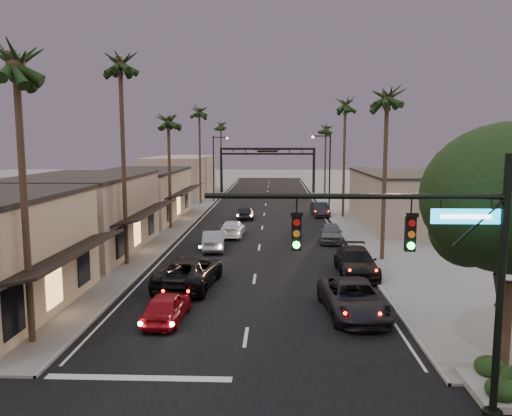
# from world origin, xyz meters

# --- Properties ---
(ground) EXTENTS (200.00, 200.00, 0.00)m
(ground) POSITION_xyz_m (0.00, 40.00, 0.00)
(ground) COLOR slate
(ground) RESTS_ON ground
(road) EXTENTS (14.00, 120.00, 0.02)m
(road) POSITION_xyz_m (0.00, 45.00, 0.00)
(road) COLOR black
(road) RESTS_ON ground
(sidewalk_left) EXTENTS (5.00, 92.00, 0.12)m
(sidewalk_left) POSITION_xyz_m (-9.50, 52.00, 0.06)
(sidewalk_left) COLOR slate
(sidewalk_left) RESTS_ON ground
(sidewalk_right) EXTENTS (5.00, 92.00, 0.12)m
(sidewalk_right) POSITION_xyz_m (9.50, 52.00, 0.06)
(sidewalk_right) COLOR slate
(sidewalk_right) RESTS_ON ground
(storefront_mid) EXTENTS (8.00, 14.00, 5.50)m
(storefront_mid) POSITION_xyz_m (-13.00, 26.00, 2.75)
(storefront_mid) COLOR gray
(storefront_mid) RESTS_ON ground
(storefront_far) EXTENTS (8.00, 16.00, 5.00)m
(storefront_far) POSITION_xyz_m (-13.00, 42.00, 2.50)
(storefront_far) COLOR #BBAF8E
(storefront_far) RESTS_ON ground
(storefront_dist) EXTENTS (8.00, 20.00, 6.00)m
(storefront_dist) POSITION_xyz_m (-13.00, 65.00, 3.00)
(storefront_dist) COLOR gray
(storefront_dist) RESTS_ON ground
(building_right) EXTENTS (8.00, 18.00, 5.00)m
(building_right) POSITION_xyz_m (14.00, 40.00, 2.50)
(building_right) COLOR gray
(building_right) RESTS_ON ground
(traffic_signal) EXTENTS (8.51, 0.22, 7.80)m
(traffic_signal) POSITION_xyz_m (5.69, 4.00, 5.08)
(traffic_signal) COLOR black
(traffic_signal) RESTS_ON ground
(planter) EXTENTS (2.20, 2.60, 0.24)m
(planter) POSITION_xyz_m (8.60, 5.50, 0.00)
(planter) COLOR gray
(planter) RESTS_ON ground
(arch) EXTENTS (15.20, 0.40, 7.27)m
(arch) POSITION_xyz_m (0.00, 70.00, 5.53)
(arch) COLOR black
(arch) RESTS_ON ground
(streetlight_right) EXTENTS (2.13, 0.30, 9.00)m
(streetlight_right) POSITION_xyz_m (6.92, 45.00, 5.33)
(streetlight_right) COLOR black
(streetlight_right) RESTS_ON ground
(streetlight_left) EXTENTS (2.13, 0.30, 9.00)m
(streetlight_left) POSITION_xyz_m (-6.92, 58.00, 5.33)
(streetlight_left) COLOR black
(streetlight_left) RESTS_ON ground
(palm_la) EXTENTS (3.20, 3.20, 13.20)m
(palm_la) POSITION_xyz_m (-8.60, 9.00, 11.44)
(palm_la) COLOR #38281C
(palm_la) RESTS_ON ground
(palm_lb) EXTENTS (3.20, 3.20, 15.20)m
(palm_lb) POSITION_xyz_m (-8.60, 22.00, 13.39)
(palm_lb) COLOR #38281C
(palm_lb) RESTS_ON ground
(palm_lc) EXTENTS (3.20, 3.20, 12.20)m
(palm_lc) POSITION_xyz_m (-8.60, 36.00, 10.47)
(palm_lc) COLOR #38281C
(palm_lc) RESTS_ON ground
(palm_ld) EXTENTS (3.20, 3.20, 14.20)m
(palm_ld) POSITION_xyz_m (-8.60, 55.00, 12.42)
(palm_ld) COLOR #38281C
(palm_ld) RESTS_ON ground
(palm_ra) EXTENTS (3.20, 3.20, 13.20)m
(palm_ra) POSITION_xyz_m (8.60, 24.00, 11.44)
(palm_ra) COLOR #38281C
(palm_ra) RESTS_ON ground
(palm_rb) EXTENTS (3.20, 3.20, 14.20)m
(palm_rb) POSITION_xyz_m (8.60, 44.00, 12.42)
(palm_rb) COLOR #38281C
(palm_rb) RESTS_ON ground
(palm_rc) EXTENTS (3.20, 3.20, 12.20)m
(palm_rc) POSITION_xyz_m (8.60, 64.00, 10.47)
(palm_rc) COLOR #38281C
(palm_rc) RESTS_ON ground
(palm_far) EXTENTS (3.20, 3.20, 13.20)m
(palm_far) POSITION_xyz_m (-8.30, 78.00, 11.44)
(palm_far) COLOR #38281C
(palm_far) RESTS_ON ground
(oncoming_red) EXTENTS (1.79, 4.10, 1.37)m
(oncoming_red) POSITION_xyz_m (-3.71, 11.79, 0.69)
(oncoming_red) COLOR maroon
(oncoming_red) RESTS_ON ground
(oncoming_pickup) EXTENTS (3.50, 6.52, 1.74)m
(oncoming_pickup) POSITION_xyz_m (-3.62, 17.29, 0.87)
(oncoming_pickup) COLOR black
(oncoming_pickup) RESTS_ON ground
(oncoming_silver) EXTENTS (1.98, 4.67, 1.50)m
(oncoming_silver) POSITION_xyz_m (-3.42, 27.03, 0.75)
(oncoming_silver) COLOR gray
(oncoming_silver) RESTS_ON ground
(oncoming_white) EXTENTS (2.10, 4.84, 1.39)m
(oncoming_white) POSITION_xyz_m (-2.48, 32.53, 0.69)
(oncoming_white) COLOR silver
(oncoming_white) RESTS_ON ground
(oncoming_dgrey) EXTENTS (1.89, 4.35, 1.46)m
(oncoming_dgrey) POSITION_xyz_m (-1.92, 42.68, 0.73)
(oncoming_dgrey) COLOR black
(oncoming_dgrey) RESTS_ON ground
(curbside_near) EXTENTS (3.17, 5.98, 1.60)m
(curbside_near) POSITION_xyz_m (4.93, 12.94, 0.80)
(curbside_near) COLOR black
(curbside_near) RESTS_ON ground
(curbside_black) EXTENTS (2.29, 5.62, 1.63)m
(curbside_black) POSITION_xyz_m (6.20, 20.16, 0.81)
(curbside_black) COLOR black
(curbside_black) RESTS_ON ground
(curbside_grey) EXTENTS (2.14, 4.60, 1.52)m
(curbside_grey) POSITION_xyz_m (5.80, 30.43, 0.76)
(curbside_grey) COLOR #515055
(curbside_grey) RESTS_ON ground
(curbside_far) EXTENTS (1.91, 4.69, 1.51)m
(curbside_far) POSITION_xyz_m (6.20, 44.91, 0.76)
(curbside_far) COLOR black
(curbside_far) RESTS_ON ground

